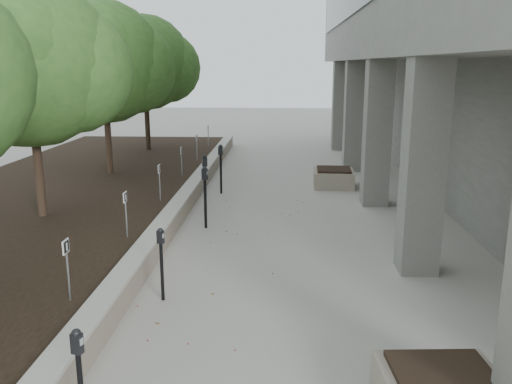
% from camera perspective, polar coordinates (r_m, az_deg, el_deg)
% --- Properties ---
extents(retaining_wall, '(0.39, 26.00, 0.50)m').
position_cam_1_polar(retaining_wall, '(13.53, -8.46, -2.11)').
color(retaining_wall, gray).
rests_on(retaining_wall, ground).
extents(planting_bed, '(7.00, 26.00, 0.40)m').
position_cam_1_polar(planting_bed, '(14.72, -22.63, -1.96)').
color(planting_bed, black).
rests_on(planting_bed, ground).
extents(crabapple_tree_3, '(4.60, 4.00, 5.44)m').
position_cam_1_polar(crabapple_tree_3, '(13.07, -22.87, 9.22)').
color(crabapple_tree_3, '#305D23').
rests_on(crabapple_tree_3, planting_bed).
extents(crabapple_tree_4, '(4.60, 4.00, 5.44)m').
position_cam_1_polar(crabapple_tree_4, '(17.71, -15.85, 10.61)').
color(crabapple_tree_4, '#305D23').
rests_on(crabapple_tree_4, planting_bed).
extents(crabapple_tree_5, '(4.60, 4.00, 5.44)m').
position_cam_1_polar(crabapple_tree_5, '(22.50, -11.75, 11.35)').
color(crabapple_tree_5, '#305D23').
rests_on(crabapple_tree_5, planting_bed).
extents(parking_sign_3, '(0.04, 0.22, 0.96)m').
position_cam_1_polar(parking_sign_3, '(8.48, -19.49, -7.90)').
color(parking_sign_3, black).
rests_on(parking_sign_3, planting_bed).
extents(parking_sign_4, '(0.04, 0.22, 0.96)m').
position_cam_1_polar(parking_sign_4, '(11.16, -13.73, -2.39)').
color(parking_sign_4, black).
rests_on(parking_sign_4, planting_bed).
extents(parking_sign_5, '(0.04, 0.22, 0.96)m').
position_cam_1_polar(parking_sign_5, '(13.97, -10.26, 0.96)').
color(parking_sign_5, black).
rests_on(parking_sign_5, planting_bed).
extents(parking_sign_6, '(0.04, 0.22, 0.96)m').
position_cam_1_polar(parking_sign_6, '(16.84, -7.97, 3.18)').
color(parking_sign_6, black).
rests_on(parking_sign_6, planting_bed).
extents(parking_sign_7, '(0.04, 0.22, 0.96)m').
position_cam_1_polar(parking_sign_7, '(19.76, -6.34, 4.75)').
color(parking_sign_7, black).
rests_on(parking_sign_7, planting_bed).
extents(parking_sign_8, '(0.04, 0.22, 0.96)m').
position_cam_1_polar(parking_sign_8, '(22.69, -5.13, 5.91)').
color(parking_sign_8, black).
rests_on(parking_sign_8, planting_bed).
extents(parking_meter_2, '(0.15, 0.13, 1.27)m').
position_cam_1_polar(parking_meter_2, '(9.03, -10.06, -7.63)').
color(parking_meter_2, black).
rests_on(parking_meter_2, ground).
extents(parking_meter_3, '(0.18, 0.15, 1.51)m').
position_cam_1_polar(parking_meter_3, '(12.79, -5.45, -0.59)').
color(parking_meter_3, black).
rests_on(parking_meter_3, ground).
extents(parking_meter_4, '(0.18, 0.15, 1.52)m').
position_cam_1_polar(parking_meter_4, '(14.41, -5.46, 1.01)').
color(parking_meter_4, black).
rests_on(parking_meter_4, ground).
extents(parking_meter_5, '(0.17, 0.13, 1.51)m').
position_cam_1_polar(parking_meter_5, '(16.22, -3.78, 2.45)').
color(parking_meter_5, black).
rests_on(parking_meter_5, ground).
extents(planter_back, '(1.32, 1.32, 0.59)m').
position_cam_1_polar(planter_back, '(17.40, 8.29, 1.55)').
color(planter_back, gray).
rests_on(planter_back, ground).
extents(berry_scatter, '(3.30, 14.10, 0.02)m').
position_cam_1_polar(berry_scatter, '(9.62, -2.88, -10.09)').
color(berry_scatter, maroon).
rests_on(berry_scatter, ground).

